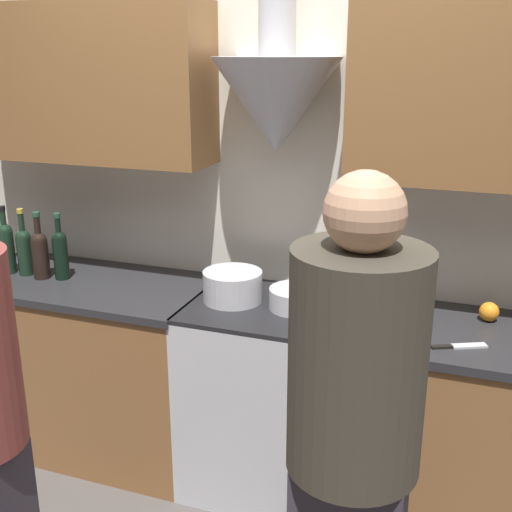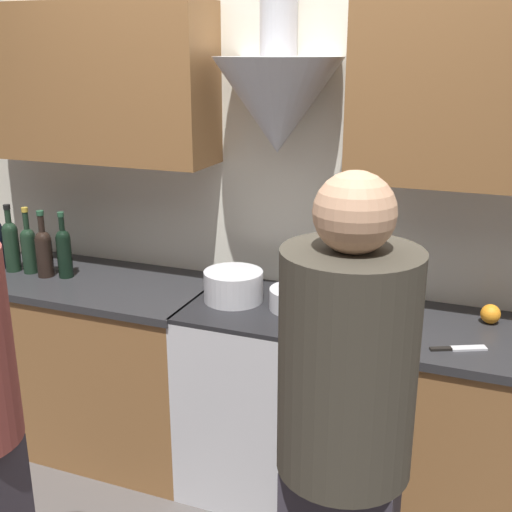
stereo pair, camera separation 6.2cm
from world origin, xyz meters
The scene contains 13 objects.
wall_back centered at (-0.01, 0.61, 1.46)m, with size 8.40×0.54×2.60m.
counter_left centered at (-0.91, 0.34, 0.45)m, with size 1.20×0.62×0.89m.
counter_right centered at (0.88, 0.34, 0.45)m, with size 1.14×0.62×0.89m.
stove_range centered at (0.00, 0.34, 0.45)m, with size 0.64×0.60×0.89m.
wine_bottle_1 centered at (-1.33, 0.31, 1.03)m, with size 0.08×0.08×0.34m.
wine_bottle_2 centered at (-1.23, 0.32, 1.02)m, with size 0.07×0.07×0.33m.
wine_bottle_3 centered at (-1.12, 0.30, 1.02)m, with size 0.08×0.08×0.33m.
wine_bottle_4 centered at (-1.02, 0.32, 1.03)m, with size 0.07×0.07×0.32m.
stock_pot centered at (-0.14, 0.34, 0.96)m, with size 0.26×0.26×0.13m.
mixing_bowl centered at (0.14, 0.34, 0.94)m, with size 0.23×0.23×0.09m.
orange_fruit centered at (0.92, 0.48, 0.93)m, with size 0.08×0.08×0.08m.
chefs_knife centered at (0.82, 0.18, 0.90)m, with size 0.20×0.12×0.01m.
person_foreground_right centered at (0.59, -0.62, 0.92)m, with size 0.36×0.36×1.68m.
Camera 1 is at (0.84, -2.11, 1.94)m, focal length 45.00 mm.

